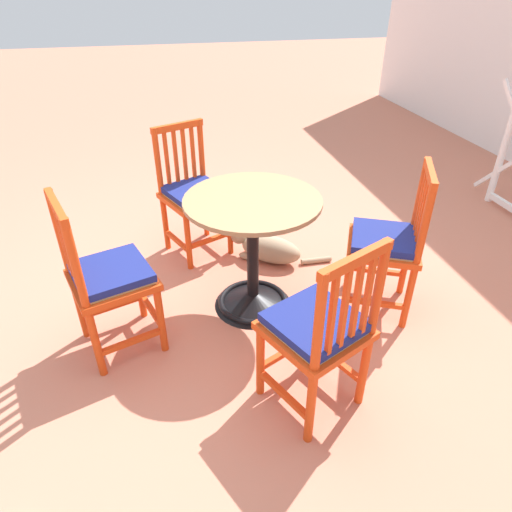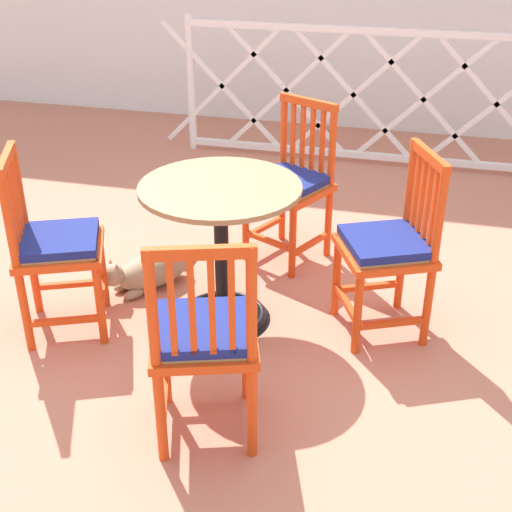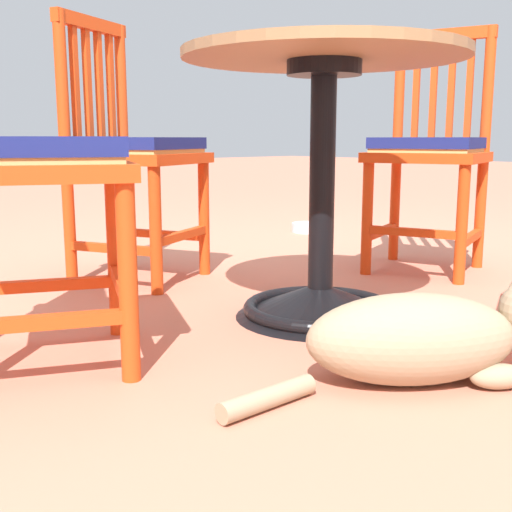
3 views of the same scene
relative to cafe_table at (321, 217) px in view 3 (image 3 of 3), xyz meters
The scene contains 7 objects.
ground_plane 0.35m from the cafe_table, 80.70° to the right, with size 24.00×24.00×0.00m, color #C6755B.
cafe_table is the anchor object (origin of this frame).
orange_chair_near_fence 0.79m from the cafe_table, 76.64° to the left, with size 0.53×0.53×0.91m.
orange_chair_by_planter 0.83m from the cafe_table, 77.72° to the right, with size 0.51×0.51×0.91m.
orange_chair_facing_out 0.81m from the cafe_table, ahead, with size 0.53×0.53×0.91m.
tabby_cat 0.56m from the cafe_table, 156.99° to the left, with size 0.42×0.69×0.23m.
pet_water_bowl 1.70m from the cafe_table, 45.85° to the right, with size 0.17×0.17×0.05m, color silver.
Camera 3 is at (-1.21, 1.53, 0.50)m, focal length 44.75 mm.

